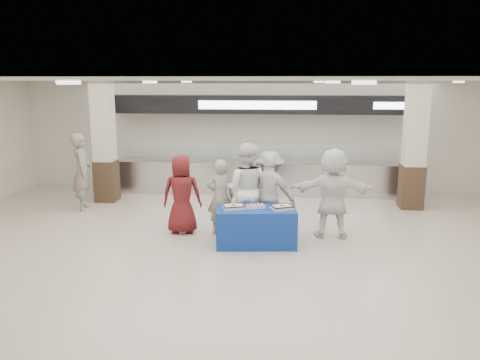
# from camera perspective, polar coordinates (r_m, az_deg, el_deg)

# --- Properties ---
(ground) EXTENTS (14.00, 14.00, 0.00)m
(ground) POSITION_cam_1_polar(r_m,az_deg,el_deg) (8.41, -0.03, -10.27)
(ground) COLOR beige
(ground) RESTS_ON ground
(serving_line) EXTENTS (8.70, 0.85, 2.80)m
(serving_line) POSITION_cam_1_polar(r_m,az_deg,el_deg) (13.33, 2.12, 3.20)
(serving_line) COLOR silver
(serving_line) RESTS_ON ground
(column_left) EXTENTS (0.55, 0.55, 3.20)m
(column_left) POSITION_cam_1_polar(r_m,az_deg,el_deg) (12.96, -16.18, 4.15)
(column_left) COLOR #352518
(column_left) RESTS_ON ground
(column_right) EXTENTS (0.55, 0.55, 3.20)m
(column_right) POSITION_cam_1_polar(r_m,az_deg,el_deg) (12.51, 20.46, 3.60)
(column_right) COLOR #352518
(column_right) RESTS_ON ground
(display_table) EXTENTS (1.62, 0.93, 0.75)m
(display_table) POSITION_cam_1_polar(r_m,az_deg,el_deg) (9.26, 1.98, -5.71)
(display_table) COLOR #163B97
(display_table) RESTS_ON ground
(sheet_cake_left) EXTENTS (0.49, 0.43, 0.09)m
(sheet_cake_left) POSITION_cam_1_polar(r_m,az_deg,el_deg) (9.12, -0.80, -3.22)
(sheet_cake_left) COLOR white
(sheet_cake_left) RESTS_ON display_table
(sheet_cake_right) EXTENTS (0.49, 0.44, 0.09)m
(sheet_cake_right) POSITION_cam_1_polar(r_m,az_deg,el_deg) (9.13, 5.14, -3.27)
(sheet_cake_right) COLOR white
(sheet_cake_right) RESTS_ON display_table
(cupcake_tray) EXTENTS (0.43, 0.36, 0.06)m
(cupcake_tray) POSITION_cam_1_polar(r_m,az_deg,el_deg) (9.17, 1.70, -3.24)
(cupcake_tray) COLOR #B8B8BD
(cupcake_tray) RESTS_ON display_table
(civilian_maroon) EXTENTS (0.87, 0.61, 1.69)m
(civilian_maroon) POSITION_cam_1_polar(r_m,az_deg,el_deg) (9.96, -7.10, -1.72)
(civilian_maroon) COLOR maroon
(civilian_maroon) RESTS_ON ground
(soldier_a) EXTENTS (0.65, 0.49, 1.60)m
(soldier_a) POSITION_cam_1_polar(r_m,az_deg,el_deg) (9.83, -2.39, -2.08)
(soldier_a) COLOR gray
(soldier_a) RESTS_ON ground
(chef_tall) EXTENTS (1.03, 0.85, 1.95)m
(chef_tall) POSITION_cam_1_polar(r_m,az_deg,el_deg) (9.75, 0.74, -1.15)
(chef_tall) COLOR white
(chef_tall) RESTS_ON ground
(chef_short) EXTENTS (1.08, 0.72, 1.71)m
(chef_short) POSITION_cam_1_polar(r_m,az_deg,el_deg) (9.74, 3.61, -1.91)
(chef_short) COLOR white
(chef_short) RESTS_ON ground
(soldier_b) EXTENTS (1.19, 0.80, 1.71)m
(soldier_b) POSITION_cam_1_polar(r_m,az_deg,el_deg) (10.19, 3.66, -1.27)
(soldier_b) COLOR gray
(soldier_b) RESTS_ON ground
(civilian_white) EXTENTS (1.74, 0.56, 1.88)m
(civilian_white) POSITION_cam_1_polar(r_m,az_deg,el_deg) (9.77, 11.23, -1.57)
(civilian_white) COLOR white
(civilian_white) RESTS_ON ground
(soldier_bg) EXTENTS (0.68, 0.82, 1.93)m
(soldier_bg) POSITION_cam_1_polar(r_m,az_deg,el_deg) (12.34, -18.69, 0.97)
(soldier_bg) COLOR gray
(soldier_bg) RESTS_ON ground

